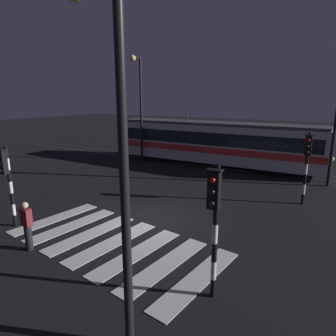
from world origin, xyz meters
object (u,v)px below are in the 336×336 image
traffic_light_corner_near_left (7,175)px  pedestrian_waiting_at_kerb (27,226)px  street_lamp_trackside_left (139,98)px  street_lamp_near_kerb (113,143)px  tram (214,142)px  traffic_light_corner_far_right (307,158)px  traffic_light_corner_near_right (214,213)px  traffic_light_corner_far_left (122,142)px

traffic_light_corner_near_left → pedestrian_waiting_at_kerb: 2.68m
traffic_light_corner_near_left → street_lamp_trackside_left: (-2.80, 12.61, 2.87)m
street_lamp_near_kerb → tram: street_lamp_near_kerb is taller
traffic_light_corner_near_left → pedestrian_waiting_at_kerb: bearing=-20.5°
traffic_light_corner_near_left → traffic_light_corner_far_right: bearing=41.7°
traffic_light_corner_near_right → traffic_light_corner_far_right: traffic_light_corner_near_right is taller
traffic_light_corner_far_right → street_lamp_trackside_left: street_lamp_trackside_left is taller
traffic_light_corner_near_right → traffic_light_corner_far_left: traffic_light_corner_near_right is taller
traffic_light_corner_near_right → tram: (-5.75, 14.43, -0.59)m
traffic_light_corner_near_right → pedestrian_waiting_at_kerb: bearing=-172.7°
traffic_light_corner_far_right → street_lamp_near_kerb: 11.52m
street_lamp_near_kerb → pedestrian_waiting_at_kerb: size_ratio=3.94×
traffic_light_corner_near_right → traffic_light_corner_near_left: bearing=179.8°
street_lamp_near_kerb → street_lamp_trackside_left: (-10.42, 15.16, 0.70)m
traffic_light_corner_far_right → street_lamp_near_kerb: size_ratio=0.52×
traffic_light_corner_far_right → traffic_light_corner_near_right: bearing=-97.6°
street_lamp_trackside_left → traffic_light_corner_far_left: bearing=-67.8°
street_lamp_trackside_left → pedestrian_waiting_at_kerb: (5.02, -13.44, -4.13)m
traffic_light_corner_near_right → traffic_light_corner_far_left: size_ratio=1.02×
street_lamp_trackside_left → pedestrian_waiting_at_kerb: bearing=-69.5°
traffic_light_corner_far_left → pedestrian_waiting_at_kerb: size_ratio=2.03×
traffic_light_corner_near_right → traffic_light_corner_far_left: (-9.47, 8.15, -0.04)m
traffic_light_corner_far_right → pedestrian_waiting_at_kerb: size_ratio=2.03×
traffic_light_corner_far_left → street_lamp_near_kerb: street_lamp_near_kerb is taller
tram → pedestrian_waiting_at_kerb: tram is taller
traffic_light_corner_far_right → tram: (-6.89, 5.81, -0.54)m
traffic_light_corner_near_left → street_lamp_near_kerb: bearing=-18.5°
traffic_light_corner_near_left → pedestrian_waiting_at_kerb: size_ratio=1.90×
tram → traffic_light_corner_near_left: bearing=-100.8°
street_lamp_trackside_left → tram: size_ratio=0.51×
traffic_light_corner_far_right → traffic_light_corner_near_left: 12.93m
traffic_light_corner_far_right → pedestrian_waiting_at_kerb: traffic_light_corner_far_right is taller
traffic_light_corner_far_right → tram: size_ratio=0.22×
traffic_light_corner_near_right → pedestrian_waiting_at_kerb: size_ratio=2.07×
traffic_light_corner_far_left → street_lamp_near_kerb: (8.59, -10.68, 2.02)m
traffic_light_corner_far_right → street_lamp_near_kerb: (-2.03, -11.16, 2.02)m
street_lamp_near_kerb → street_lamp_trackside_left: bearing=124.5°
street_lamp_trackside_left → traffic_light_corner_near_left: bearing=-77.5°
street_lamp_near_kerb → tram: size_ratio=0.43×
street_lamp_near_kerb → tram: bearing=106.0°
traffic_light_corner_near_right → traffic_light_corner_near_left: size_ratio=1.09×
traffic_light_corner_near_left → tram: bearing=79.2°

